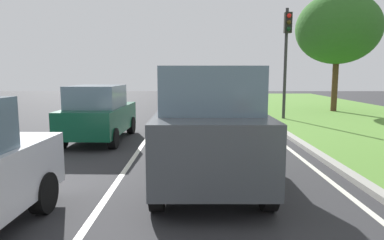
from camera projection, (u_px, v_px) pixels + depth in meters
ground_plane at (167, 138)px, 11.64m from camera, size 60.00×60.00×0.00m
lane_line_center at (146, 138)px, 11.64m from camera, size 0.12×32.00×0.01m
lane_line_right_edge at (273, 137)px, 11.65m from camera, size 0.12×32.00×0.01m
curb_right at (288, 136)px, 11.65m from camera, size 0.24×48.00×0.12m
car_suv_ahead at (207, 124)px, 6.82m from camera, size 1.99×4.51×2.28m
car_hatchback_far at (97, 113)px, 11.02m from camera, size 1.82×3.74×1.78m
traffic_light_near_right at (285, 45)px, 15.56m from camera, size 0.32×0.50×5.05m
tree_roadside_far at (336, 29)px, 18.69m from camera, size 4.48×4.48×6.45m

